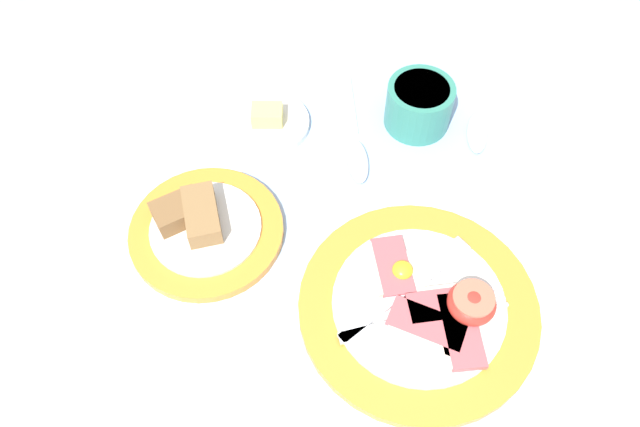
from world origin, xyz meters
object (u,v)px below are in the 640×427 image
at_px(breakfast_plate, 422,305).
at_px(butter_dish, 268,122).
at_px(sugar_cup, 419,104).
at_px(teaspoon_by_saucer, 356,145).
at_px(bread_plate, 203,227).
at_px(teaspoon_near_cup, 477,149).

height_order(breakfast_plate, butter_dish, breakfast_plate).
bearing_deg(breakfast_plate, sugar_cup, 97.86).
bearing_deg(teaspoon_by_saucer, bread_plate, -58.66).
relative_size(butter_dish, teaspoon_by_saucer, 0.58).
bearing_deg(breakfast_plate, bread_plate, 169.74).
xyz_separation_m(breakfast_plate, bread_plate, (-0.26, 0.05, 0.00)).
bearing_deg(teaspoon_near_cup, breakfast_plate, 165.55).
bearing_deg(sugar_cup, bread_plate, -134.88).
height_order(bread_plate, teaspoon_near_cup, bread_plate).
bearing_deg(butter_dish, teaspoon_near_cup, 2.23).
bearing_deg(butter_dish, breakfast_plate, -44.50).
bearing_deg(teaspoon_near_cup, butter_dish, 88.56).
distance_m(teaspoon_by_saucer, teaspoon_near_cup, 0.16).
bearing_deg(bread_plate, teaspoon_near_cup, 31.66).
height_order(sugar_cup, teaspoon_near_cup, sugar_cup).
height_order(breakfast_plate, bread_plate, same).
xyz_separation_m(bread_plate, sugar_cup, (0.22, 0.23, 0.02)).
distance_m(breakfast_plate, teaspoon_near_cup, 0.24).
xyz_separation_m(breakfast_plate, sugar_cup, (-0.04, 0.27, 0.02)).
bearing_deg(butter_dish, sugar_cup, 13.64).
xyz_separation_m(bread_plate, teaspoon_near_cup, (0.31, 0.19, -0.01)).
relative_size(breakfast_plate, teaspoon_near_cup, 1.35).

